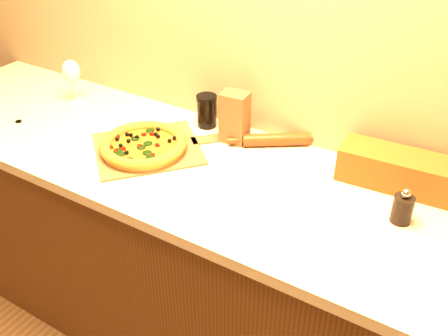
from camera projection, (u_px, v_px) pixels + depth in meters
The scene contains 11 objects.
cabinet at pixel (223, 273), 1.94m from camera, with size 2.80×0.65×0.86m, color #492B0F.
countertop at pixel (223, 178), 1.69m from camera, with size 2.84×0.68×0.04m, color beige.
pizza_peel at pixel (152, 148), 1.81m from camera, with size 0.49×0.50×0.01m.
pizza at pixel (144, 145), 1.77m from camera, with size 0.31×0.31×0.04m.
bottle_cap at pixel (18, 121), 1.98m from camera, with size 0.02×0.02×0.01m, color black.
pepper_grinder at pixel (403, 208), 1.44m from camera, with size 0.06×0.06×0.11m.
rolling_pin at pixel (276, 140), 1.82m from camera, with size 0.30×0.21×0.05m.
bread_bag at pixel (405, 172), 1.58m from camera, with size 0.41×0.13×0.11m, color brown.
wine_glass at pixel (71, 73), 2.07m from camera, with size 0.07×0.07×0.18m.
paper_bag at pixel (235, 117), 1.81m from camera, with size 0.10×0.08×0.19m, color brown.
dark_jar at pixel (207, 111), 1.92m from camera, with size 0.08×0.08×0.13m.
Camera 1 is at (0.73, 0.24, 1.84)m, focal length 40.00 mm.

